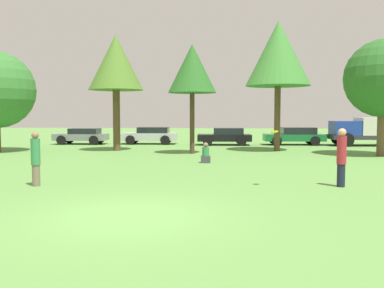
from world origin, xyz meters
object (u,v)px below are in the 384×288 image
tree_1 (116,64)px  tree_4 (384,79)px  person_thrower (36,158)px  frisbee (275,132)px  tree_2 (192,69)px  parked_car_black (225,136)px  parked_car_silver (150,135)px  delivery_truck_blue (373,130)px  parked_car_grey (82,136)px  parked_car_green (295,136)px  bystander_sitting (206,155)px  person_catcher (341,156)px  tree_3 (278,54)px

tree_1 → tree_4: (15.20, -2.09, -1.21)m
person_thrower → frisbee: size_ratio=7.28×
frisbee → tree_2: tree_2 is taller
frisbee → parked_car_black: frisbee is taller
parked_car_silver → parked_car_black: (5.70, -0.56, -0.02)m
tree_1 → tree_4: tree_1 is taller
frisbee → tree_4: bearing=56.2°
tree_1 → delivery_truck_blue: bearing=17.6°
frisbee → parked_car_grey: 21.81m
person_thrower → parked_car_black: person_thrower is taller
tree_4 → parked_car_green: bearing=112.5°
tree_1 → tree_2: size_ratio=1.14×
bystander_sitting → parked_car_black: bearing=85.5°
parked_car_grey → delivery_truck_blue: 21.46m
person_thrower → tree_2: bearing=66.6°
person_thrower → parked_car_green: size_ratio=0.38×
person_thrower → parked_car_black: 19.19m
tree_2 → parked_car_green: 11.14m
person_catcher → bystander_sitting: (-4.48, 6.10, -0.56)m
parked_car_grey → parked_car_green: (16.00, 0.49, 0.04)m
frisbee → tree_2: size_ratio=0.04×
parked_car_silver → tree_1: bearing=78.3°
bystander_sitting → tree_1: tree_1 is taller
person_thrower → parked_car_grey: person_thrower is taller
tree_4 → parked_car_black: bearing=138.6°
tree_2 → tree_4: tree_4 is taller
person_thrower → parked_car_silver: size_ratio=0.40×
person_thrower → tree_3: 16.91m
tree_4 → parked_car_silver: size_ratio=1.48×
tree_2 → tree_3: tree_3 is taller
parked_car_grey → tree_3: bearing=158.8°
tree_2 → delivery_truck_blue: (12.50, 7.18, -3.64)m
tree_4 → parked_car_silver: (-14.16, 8.03, -3.47)m
person_catcher → delivery_truck_blue: (7.04, 17.77, 0.22)m
tree_2 → parked_car_green: bearing=47.0°
tree_1 → parked_car_black: tree_1 is taller
person_catcher → parked_car_grey: 22.81m
tree_4 → bystander_sitting: bearing=-156.5°
parked_car_green → person_catcher: bearing=83.2°
person_thrower → person_catcher: person_catcher is taller
person_thrower → parked_car_silver: (0.22, 18.82, -0.19)m
parked_car_silver → parked_car_green: 10.85m
person_thrower → parked_car_grey: bearing=101.4°
tree_2 → delivery_truck_blue: 14.87m
tree_3 → frisbee: bearing=-97.3°
person_thrower → bystander_sitting: person_thrower is taller
tree_4 → parked_car_green: tree_4 is taller
person_thrower → person_catcher: 9.50m
tree_1 → tree_3: 9.92m
tree_2 → tree_1: bearing=161.0°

